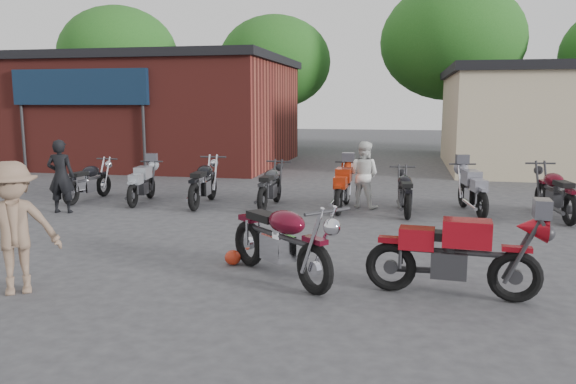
% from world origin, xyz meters
% --- Properties ---
extents(ground, '(90.00, 90.00, 0.00)m').
position_xyz_m(ground, '(0.00, 0.00, 0.00)').
color(ground, '#38383B').
extents(brick_building, '(12.00, 8.00, 4.00)m').
position_xyz_m(brick_building, '(-9.00, 14.00, 2.00)').
color(brick_building, maroon).
rests_on(brick_building, ground).
extents(tree_0, '(6.56, 6.56, 8.20)m').
position_xyz_m(tree_0, '(-14.00, 22.00, 4.10)').
color(tree_0, '#164C14').
rests_on(tree_0, ground).
extents(tree_1, '(5.92, 5.92, 7.40)m').
position_xyz_m(tree_1, '(-5.00, 22.00, 3.70)').
color(tree_1, '#164C14').
rests_on(tree_1, ground).
extents(tree_2, '(7.04, 7.04, 8.80)m').
position_xyz_m(tree_2, '(4.00, 22.00, 4.40)').
color(tree_2, '#164C14').
rests_on(tree_2, ground).
extents(vintage_motorcycle, '(2.14, 2.05, 1.29)m').
position_xyz_m(vintage_motorcycle, '(0.25, -0.13, 0.65)').
color(vintage_motorcycle, '#530A1A').
rests_on(vintage_motorcycle, ground).
extents(sportbike, '(2.17, 0.87, 1.23)m').
position_xyz_m(sportbike, '(2.58, -0.36, 0.61)').
color(sportbike, '#A60D19').
rests_on(sportbike, ground).
extents(helmet, '(0.33, 0.33, 0.23)m').
position_xyz_m(helmet, '(-0.64, 0.45, 0.12)').
color(helmet, '#AB2712').
rests_on(helmet, ground).
extents(person_dark, '(0.67, 0.50, 1.67)m').
position_xyz_m(person_dark, '(-5.68, 3.63, 0.83)').
color(person_dark, black).
rests_on(person_dark, ground).
extents(person_light, '(0.92, 0.82, 1.58)m').
position_xyz_m(person_light, '(0.96, 5.67, 0.79)').
color(person_light, silver).
rests_on(person_light, ground).
extents(person_tan, '(1.29, 1.17, 1.74)m').
position_xyz_m(person_tan, '(-3.03, -1.36, 0.87)').
color(person_tan, '#80654F').
rests_on(person_tan, ground).
extents(row_bike_0, '(0.73, 1.95, 1.12)m').
position_xyz_m(row_bike_0, '(-5.96, 5.20, 0.56)').
color(row_bike_0, black).
rests_on(row_bike_0, ground).
extents(row_bike_1, '(0.86, 1.92, 1.07)m').
position_xyz_m(row_bike_1, '(-4.49, 5.20, 0.54)').
color(row_bike_1, '#959AA2').
rests_on(row_bike_1, ground).
extents(row_bike_2, '(0.87, 2.17, 1.23)m').
position_xyz_m(row_bike_2, '(-2.87, 5.21, 0.61)').
color(row_bike_2, black).
rests_on(row_bike_2, ground).
extents(row_bike_3, '(0.65, 1.97, 1.14)m').
position_xyz_m(row_bike_3, '(-1.21, 5.27, 0.57)').
color(row_bike_3, '#262629').
rests_on(row_bike_3, ground).
extents(row_bike_4, '(0.70, 2.01, 1.16)m').
position_xyz_m(row_bike_4, '(0.52, 5.32, 0.58)').
color(row_bike_4, '#AD2B0E').
rests_on(row_bike_4, ground).
extents(row_bike_5, '(0.79, 1.93, 1.09)m').
position_xyz_m(row_bike_5, '(1.93, 5.14, 0.55)').
color(row_bike_5, black).
rests_on(row_bike_5, ground).
extents(row_bike_6, '(0.99, 2.07, 1.15)m').
position_xyz_m(row_bike_6, '(3.42, 5.48, 0.58)').
color(row_bike_6, gray).
rests_on(row_bike_6, ground).
extents(row_bike_7, '(0.98, 2.20, 1.23)m').
position_xyz_m(row_bike_7, '(5.11, 5.30, 0.62)').
color(row_bike_7, '#4D0915').
rests_on(row_bike_7, ground).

